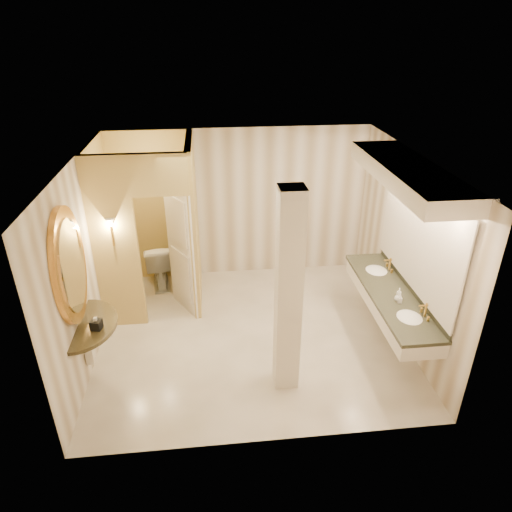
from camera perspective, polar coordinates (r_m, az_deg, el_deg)
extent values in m
plane|color=white|center=(7.07, -0.62, -9.71)|extent=(4.50, 4.50, 0.00)
plane|color=silver|center=(5.85, -0.75, 11.86)|extent=(4.50, 4.50, 0.00)
cube|color=silver|center=(8.17, -2.06, 6.47)|extent=(4.50, 0.02, 2.70)
cube|color=silver|center=(4.68, 1.78, -11.23)|extent=(4.50, 0.02, 2.70)
cube|color=silver|center=(6.56, -20.65, -0.94)|extent=(0.02, 4.00, 2.70)
cube|color=silver|center=(6.92, 18.22, 0.97)|extent=(0.02, 4.00, 2.70)
cube|color=#CABD69|center=(7.46, -7.77, 4.13)|extent=(0.10, 1.50, 2.70)
cube|color=#CABD69|center=(6.92, -17.19, 1.14)|extent=(0.65, 0.10, 2.70)
cube|color=#CABD69|center=(6.43, -12.05, 9.90)|extent=(0.80, 0.10, 0.60)
cube|color=silver|center=(7.23, -9.29, 0.59)|extent=(0.46, 0.71, 2.10)
cylinder|color=#B78B3A|center=(6.77, -17.51, 2.39)|extent=(0.03, 0.03, 0.30)
cone|color=silver|center=(6.69, -17.75, 3.94)|extent=(0.14, 0.14, 0.14)
cube|color=silver|center=(6.78, 16.42, -5.35)|extent=(0.60, 2.29, 0.24)
cube|color=black|center=(6.71, 16.55, -4.48)|extent=(0.64, 2.33, 0.05)
cube|color=black|center=(6.79, 18.82, -3.79)|extent=(0.03, 2.29, 0.10)
ellipsoid|color=white|center=(6.25, 18.57, -7.60)|extent=(0.40, 0.44, 0.15)
cylinder|color=#B78B3A|center=(6.27, 20.42, -6.43)|extent=(0.03, 0.03, 0.22)
ellipsoid|color=white|center=(7.22, 14.77, -2.05)|extent=(0.40, 0.44, 0.15)
cylinder|color=#B78B3A|center=(7.23, 16.38, -1.05)|extent=(0.03, 0.03, 0.22)
cube|color=white|center=(6.44, 19.81, 2.17)|extent=(0.03, 2.29, 1.40)
cube|color=silver|center=(6.02, 18.76, 9.76)|extent=(0.75, 2.49, 0.22)
cylinder|color=black|center=(6.21, -21.10, -8.10)|extent=(1.13, 1.13, 0.05)
cube|color=silver|center=(6.37, -20.29, -10.30)|extent=(0.10, 0.10, 0.60)
cylinder|color=gold|center=(5.78, -22.31, -1.19)|extent=(0.07, 1.13, 1.13)
cylinder|color=white|center=(5.77, -21.93, -1.17)|extent=(0.02, 0.90, 0.90)
cube|color=silver|center=(5.48, 4.07, -4.85)|extent=(0.30, 0.30, 2.70)
cube|color=black|center=(6.01, -19.33, -8.09)|extent=(0.15, 0.15, 0.12)
imported|color=white|center=(8.28, -12.05, -0.97)|extent=(0.58, 0.88, 0.84)
imported|color=beige|center=(6.46, 17.53, -5.11)|extent=(0.05, 0.06, 0.12)
imported|color=silver|center=(6.49, 17.37, -4.90)|extent=(0.10, 0.10, 0.13)
imported|color=#C6B28C|center=(6.49, 17.41, -4.59)|extent=(0.09, 0.09, 0.18)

